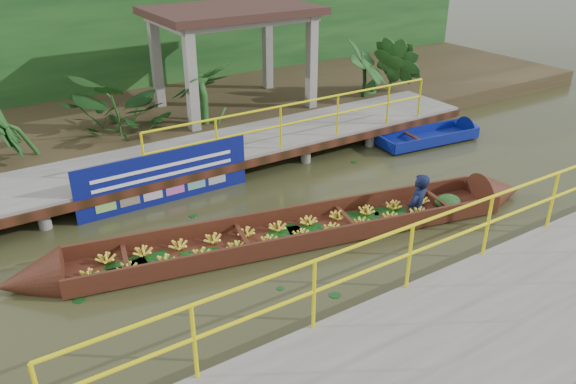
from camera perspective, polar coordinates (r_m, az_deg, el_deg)
ground at (r=10.19m, az=-3.66°, el=-5.53°), size 80.00×80.00×0.00m
land_strip at (r=16.50m, az=-16.61°, el=6.98°), size 30.00×8.00×0.45m
far_dock at (r=12.78m, az=-11.19°, el=3.25°), size 16.00×2.06×1.66m
near_dock at (r=7.96m, az=18.59°, el=-14.79°), size 18.00×2.40×1.73m
pavilion at (r=15.85m, az=-5.71°, el=16.86°), size 4.40×3.00×3.00m
foliage_backdrop at (r=18.42m, az=-19.73°, el=14.23°), size 30.00×0.80×4.00m
vendor_boat at (r=10.41m, az=2.21°, el=-3.45°), size 10.12×3.07×2.00m
moored_blue_boat at (r=15.71m, az=16.17°, el=5.73°), size 3.27×1.15×0.76m
blue_banner at (r=11.73m, az=-12.37°, el=1.41°), size 3.67×0.04×1.15m
tropical_plants at (r=14.65m, az=-9.10°, el=9.91°), size 14.40×1.40×1.75m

